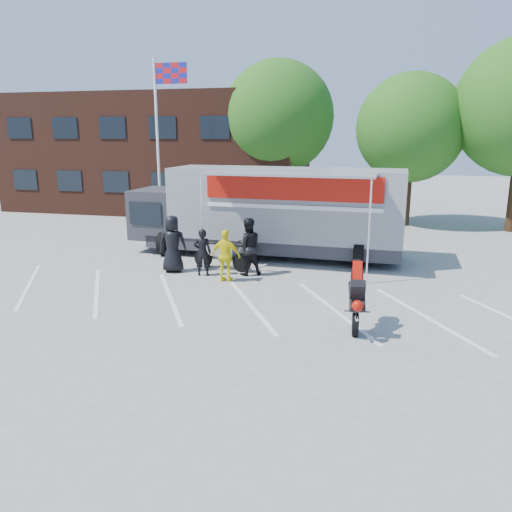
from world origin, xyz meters
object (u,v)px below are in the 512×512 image
at_px(tree_left, 278,117).
at_px(spectator_leather_c, 248,247).
at_px(tree_mid, 411,128).
at_px(parked_motorcycle, 222,269).
at_px(spectator_leather_b, 203,252).
at_px(transporter_truck, 272,256).
at_px(stunt_bike_rider, 354,326).
at_px(flagpole, 162,125).
at_px(spectator_leather_a, 173,244).
at_px(spectator_hivis, 226,256).

height_order(tree_left, spectator_leather_c, tree_left).
distance_m(tree_left, tree_mid, 7.10).
distance_m(parked_motorcycle, spectator_leather_b, 1.26).
distance_m(transporter_truck, spectator_leather_c, 2.98).
bearing_deg(stunt_bike_rider, flagpole, 128.10).
xyz_separation_m(flagpole, spectator_leather_a, (3.06, -6.38, -4.07)).
relative_size(spectator_leather_c, spectator_hivis, 1.14).
bearing_deg(spectator_leather_a, flagpole, -76.33).
relative_size(flagpole, tree_mid, 1.04).
xyz_separation_m(flagpole, transporter_truck, (5.93, -3.34, -5.05)).
bearing_deg(spectator_leather_b, spectator_hivis, 139.64).
bearing_deg(spectator_hivis, tree_mid, -110.70).
xyz_separation_m(tree_left, spectator_leather_c, (1.42, -12.14, -4.59)).
xyz_separation_m(flagpole, spectator_hivis, (5.18, -7.08, -4.20)).
distance_m(tree_mid, spectator_leather_b, 14.17).
bearing_deg(spectator_leather_a, spectator_leather_c, 173.41).
xyz_separation_m(parked_motorcycle, stunt_bike_rider, (4.80, -4.33, 0.00)).
bearing_deg(transporter_truck, spectator_hivis, -98.89).
height_order(transporter_truck, spectator_leather_a, spectator_leather_a).
bearing_deg(transporter_truck, spectator_leather_c, -93.06).
xyz_separation_m(flagpole, spectator_leather_c, (5.66, -6.14, -4.08)).
bearing_deg(flagpole, spectator_hivis, -53.81).
height_order(tree_mid, spectator_hivis, tree_mid).
relative_size(tree_mid, spectator_leather_c, 3.94).
distance_m(flagpole, tree_mid, 12.31).
relative_size(flagpole, stunt_bike_rider, 4.24).
height_order(spectator_leather_b, spectator_leather_c, spectator_leather_c).
xyz_separation_m(tree_left, transporter_truck, (1.68, -9.34, -5.57)).
xyz_separation_m(parked_motorcycle, spectator_hivis, (0.57, -1.37, 0.85)).
distance_m(parked_motorcycle, stunt_bike_rider, 6.46).
distance_m(tree_left, spectator_leather_a, 13.26).
distance_m(stunt_bike_rider, spectator_leather_a, 7.40).
height_order(flagpole, tree_left, tree_left).
distance_m(tree_left, transporter_truck, 11.00).
bearing_deg(flagpole, spectator_leather_c, -47.33).
bearing_deg(flagpole, spectator_leather_b, -57.41).
xyz_separation_m(spectator_leather_b, spectator_hivis, (0.97, -0.50, 0.05)).
bearing_deg(spectator_leather_a, transporter_truck, -145.26).
xyz_separation_m(flagpole, stunt_bike_rider, (9.42, -10.04, -5.05)).
bearing_deg(tree_left, flagpole, -125.28).
relative_size(tree_left, spectator_leather_a, 4.38).
relative_size(tree_mid, transporter_truck, 0.72).
height_order(tree_mid, transporter_truck, tree_mid).
relative_size(transporter_truck, parked_motorcycle, 4.80).
bearing_deg(tree_mid, tree_left, 171.87).
bearing_deg(spectator_leather_b, flagpole, -70.74).
bearing_deg(parked_motorcycle, spectator_leather_c, -102.40).
height_order(tree_mid, spectator_leather_c, tree_mid).
xyz_separation_m(parked_motorcycle, spectator_leather_b, (-0.41, -0.88, 0.80)).
distance_m(tree_left, parked_motorcycle, 12.97).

